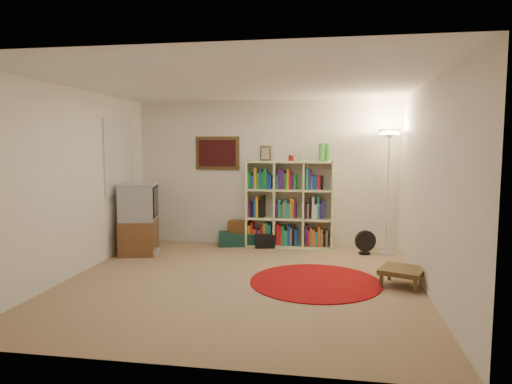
# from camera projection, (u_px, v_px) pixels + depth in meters

# --- Properties ---
(room) EXTENTS (4.54, 4.54, 2.54)m
(room) POSITION_uv_depth(u_px,v_px,m) (237.00, 184.00, 5.75)
(room) COLOR #9A7B5A
(room) RESTS_ON ground
(bookshelf) EXTENTS (1.48, 0.43, 1.77)m
(bookshelf) POSITION_uv_depth(u_px,v_px,m) (288.00, 205.00, 7.81)
(bookshelf) COLOR #F2FFAA
(bookshelf) RESTS_ON ground
(floor_lamp) EXTENTS (0.44, 0.44, 1.98)m
(floor_lamp) POSITION_uv_depth(u_px,v_px,m) (389.00, 151.00, 7.14)
(floor_lamp) COLOR white
(floor_lamp) RESTS_ON ground
(floor_fan) EXTENTS (0.34, 0.23, 0.39)m
(floor_fan) POSITION_uv_depth(u_px,v_px,m) (365.00, 242.00, 7.28)
(floor_fan) COLOR black
(floor_fan) RESTS_ON ground
(tv_stand) EXTENTS (0.71, 0.89, 1.13)m
(tv_stand) POSITION_uv_depth(u_px,v_px,m) (139.00, 219.00, 7.38)
(tv_stand) COLOR brown
(tv_stand) RESTS_ON ground
(dvd_box) EXTENTS (0.34, 0.30, 0.10)m
(dvd_box) POSITION_uv_depth(u_px,v_px,m) (149.00, 252.00, 7.22)
(dvd_box) COLOR #A1A2A6
(dvd_box) RESTS_ON ground
(suitcase) EXTENTS (0.77, 0.59, 0.22)m
(suitcase) POSITION_uv_depth(u_px,v_px,m) (238.00, 238.00, 7.99)
(suitcase) COLOR #13352E
(suitcase) RESTS_ON ground
(wicker_basket) EXTENTS (0.40, 0.32, 0.21)m
(wicker_basket) POSITION_uv_depth(u_px,v_px,m) (240.00, 226.00, 7.97)
(wicker_basket) COLOR brown
(wicker_basket) RESTS_ON suitcase
(duffel_bag) EXTENTS (0.38, 0.34, 0.23)m
(duffel_bag) POSITION_uv_depth(u_px,v_px,m) (265.00, 240.00, 7.81)
(duffel_bag) COLOR black
(duffel_bag) RESTS_ON ground
(paper_towel) EXTENTS (0.14, 0.14, 0.28)m
(paper_towel) POSITION_uv_depth(u_px,v_px,m) (258.00, 238.00, 7.93)
(paper_towel) COLOR white
(paper_towel) RESTS_ON ground
(red_rug) EXTENTS (1.67, 1.67, 0.01)m
(red_rug) POSITION_uv_depth(u_px,v_px,m) (315.00, 282.00, 5.82)
(red_rug) COLOR maroon
(red_rug) RESTS_ON ground
(side_table) EXTENTS (0.64, 0.64, 0.23)m
(side_table) POSITION_uv_depth(u_px,v_px,m) (402.00, 271.00, 5.65)
(side_table) COLOR #443118
(side_table) RESTS_ON ground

